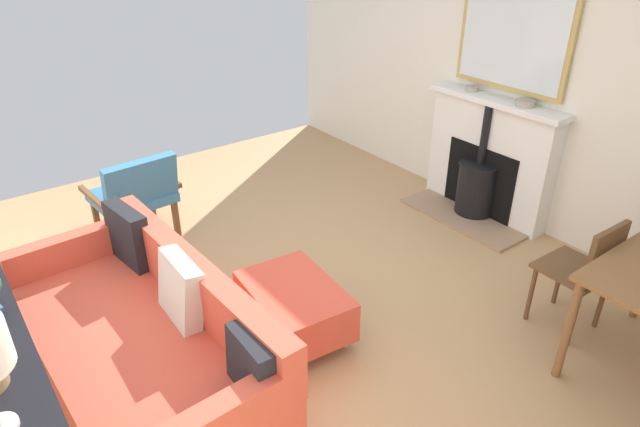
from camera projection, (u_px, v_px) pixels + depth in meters
name	position (u px, v px, depth m)	size (l,w,h in m)	color
ground_plane	(276.00, 304.00, 3.99)	(5.02, 6.00, 0.01)	tan
wall_left	(518.00, 68.00, 4.67)	(0.12, 6.00, 2.68)	silver
fireplace	(486.00, 165.00, 5.00)	(0.60, 1.32, 1.10)	#9E7A5B
mirror_over_mantel	(515.00, 30.00, 4.50)	(0.04, 1.07, 0.99)	tan
mantel_bowl_near	(472.00, 88.00, 4.90)	(0.12, 0.12, 0.04)	#9E9384
mantel_bowl_far	(525.00, 103.00, 4.51)	(0.16, 0.16, 0.05)	#9E9384
sofa	(146.00, 341.00, 3.13)	(1.00, 2.00, 0.83)	#B2B2B7
ottoman	(294.00, 305.00, 3.61)	(0.60, 0.79, 0.37)	#B2B2B7
armchair_accent	(135.00, 192.00, 4.56)	(0.72, 0.64, 0.80)	brown
dining_chair_near_fireplace	(586.00, 268.00, 3.51)	(0.41, 0.41, 0.83)	brown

